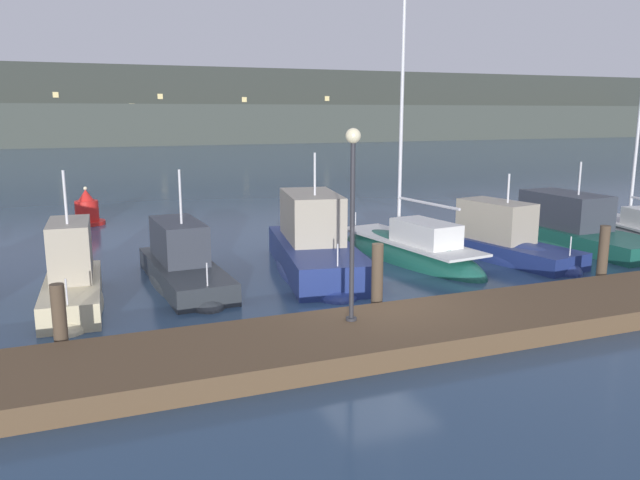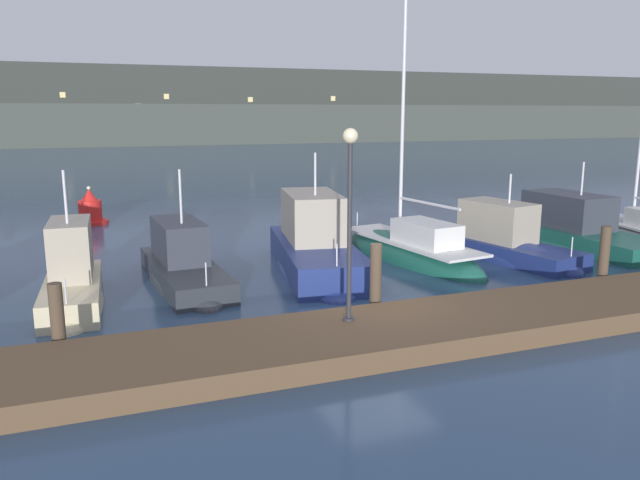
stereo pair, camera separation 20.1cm
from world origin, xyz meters
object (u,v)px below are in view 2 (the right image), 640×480
object	(u,v)px
motorboat_berth_7	(506,251)
motorboat_berth_8	(577,236)
motorboat_berth_3	(73,290)
motorboat_berth_5	(315,256)
dock_lamppost	(350,195)
sailboat_berth_6	(410,255)
channel_buoy	(90,211)
motorboat_berth_4	(184,273)

from	to	relation	value
motorboat_berth_7	motorboat_berth_8	bearing A→B (deg)	12.55
motorboat_berth_3	motorboat_berth_7	distance (m)	13.72
motorboat_berth_5	dock_lamppost	distance (m)	6.77
motorboat_berth_3	motorboat_berth_7	bearing A→B (deg)	0.99
motorboat_berth_5	motorboat_berth_8	world-z (taller)	motorboat_berth_5
motorboat_berth_5	dock_lamppost	world-z (taller)	dock_lamppost
motorboat_berth_3	motorboat_berth_5	world-z (taller)	motorboat_berth_5
sailboat_berth_6	motorboat_berth_7	bearing A→B (deg)	-20.65
dock_lamppost	motorboat_berth_5	bearing A→B (deg)	76.30
sailboat_berth_6	motorboat_berth_5	bearing A→B (deg)	-175.07
channel_buoy	dock_lamppost	xyz separation A→B (m)	(4.99, -17.36, 2.60)
dock_lamppost	motorboat_berth_8	bearing A→B (deg)	26.85
channel_buoy	sailboat_berth_6	bearing A→B (deg)	-47.73
motorboat_berth_8	motorboat_berth_5	bearing A→B (deg)	-179.93
motorboat_berth_3	motorboat_berth_5	size ratio (longest dim) A/B	0.68
motorboat_berth_3	motorboat_berth_5	xyz separation A→B (m)	(7.10, 1.08, 0.10)
motorboat_berth_5	motorboat_berth_7	xyz separation A→B (m)	(6.62, -0.84, -0.19)
motorboat_berth_7	channel_buoy	world-z (taller)	motorboat_berth_7
sailboat_berth_6	dock_lamppost	world-z (taller)	sailboat_berth_6
motorboat_berth_3	sailboat_berth_6	xyz separation A→B (m)	(10.67, 1.39, -0.24)
channel_buoy	motorboat_berth_3	bearing A→B (deg)	-92.99
motorboat_berth_4	dock_lamppost	distance (m)	7.19
motorboat_berth_5	channel_buoy	size ratio (longest dim) A/B	4.40
sailboat_berth_6	motorboat_berth_7	distance (m)	3.26
dock_lamppost	channel_buoy	bearing A→B (deg)	106.04
motorboat_berth_8	motorboat_berth_7	bearing A→B (deg)	-167.45
motorboat_berth_3	motorboat_berth_8	xyz separation A→B (m)	(17.56, 1.09, -0.02)
channel_buoy	dock_lamppost	size ratio (longest dim) A/B	0.41
motorboat_berth_3	motorboat_berth_4	bearing A→B (deg)	19.81
motorboat_berth_8	channel_buoy	bearing A→B (deg)	146.20
motorboat_berth_4	motorboat_berth_3	bearing A→B (deg)	-160.19
motorboat_berth_3	channel_buoy	xyz separation A→B (m)	(0.65, 12.41, 0.23)
motorboat_berth_4	dock_lamppost	size ratio (longest dim) A/B	1.51
channel_buoy	motorboat_berth_4	bearing A→B (deg)	-78.21
motorboat_berth_3	sailboat_berth_6	distance (m)	10.76
motorboat_berth_4	motorboat_berth_7	distance (m)	10.74
dock_lamppost	motorboat_berth_7	bearing A→B (deg)	32.66
motorboat_berth_4	motorboat_berth_5	world-z (taller)	motorboat_berth_5
motorboat_berth_4	sailboat_berth_6	xyz separation A→B (m)	(7.66, 0.30, -0.16)
motorboat_berth_4	motorboat_berth_8	size ratio (longest dim) A/B	0.84
channel_buoy	motorboat_berth_8	bearing A→B (deg)	-33.80
motorboat_berth_3	motorboat_berth_4	world-z (taller)	motorboat_berth_3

